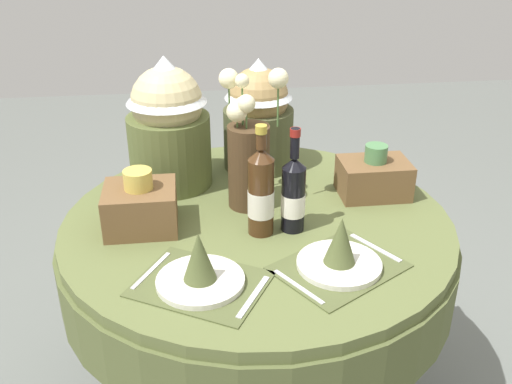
# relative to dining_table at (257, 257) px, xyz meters

# --- Properties ---
(dining_table) EXTENTS (1.29, 1.29, 0.77)m
(dining_table) POSITION_rel_dining_table_xyz_m (0.00, 0.00, 0.00)
(dining_table) COLOR #5B6638
(dining_table) RESTS_ON ground
(place_setting_left) EXTENTS (0.42, 0.39, 0.16)m
(place_setting_left) POSITION_rel_dining_table_xyz_m (-0.20, -0.34, 0.20)
(place_setting_left) COLOR #4E562F
(place_setting_left) RESTS_ON dining_table
(place_setting_right) EXTENTS (0.43, 0.40, 0.16)m
(place_setting_right) POSITION_rel_dining_table_xyz_m (0.19, -0.31, 0.20)
(place_setting_right) COLOR #4E562F
(place_setting_right) RESTS_ON dining_table
(flower_vase) EXTENTS (0.21, 0.17, 0.47)m
(flower_vase) POSITION_rel_dining_table_xyz_m (-0.02, 0.10, 0.34)
(flower_vase) COLOR #47331E
(flower_vase) RESTS_ON dining_table
(wine_bottle_left) EXTENTS (0.08, 0.08, 0.34)m
(wine_bottle_left) POSITION_rel_dining_table_xyz_m (0.10, -0.08, 0.27)
(wine_bottle_left) COLOR black
(wine_bottle_left) RESTS_ON dining_table
(wine_bottle_centre) EXTENTS (0.08, 0.08, 0.35)m
(wine_bottle_centre) POSITION_rel_dining_table_xyz_m (-0.00, -0.09, 0.29)
(wine_bottle_centre) COLOR #422814
(wine_bottle_centre) RESTS_ON dining_table
(gift_tub_back_left) EXTENTS (0.29, 0.29, 0.47)m
(gift_tub_back_left) POSITION_rel_dining_table_xyz_m (-0.28, 0.30, 0.40)
(gift_tub_back_left) COLOR #566033
(gift_tub_back_left) RESTS_ON dining_table
(gift_tub_back_centre) EXTENTS (0.26, 0.26, 0.42)m
(gift_tub_back_centre) POSITION_rel_dining_table_xyz_m (0.06, 0.42, 0.37)
(gift_tub_back_centre) COLOR #474C2D
(gift_tub_back_centre) RESTS_ON dining_table
(woven_basket_side_left) EXTENTS (0.22, 0.20, 0.20)m
(woven_basket_side_left) POSITION_rel_dining_table_xyz_m (-0.37, -0.01, 0.22)
(woven_basket_side_left) COLOR brown
(woven_basket_side_left) RESTS_ON dining_table
(woven_basket_side_right) EXTENTS (0.24, 0.17, 0.19)m
(woven_basket_side_right) POSITION_rel_dining_table_xyz_m (0.42, 0.12, 0.22)
(woven_basket_side_right) COLOR brown
(woven_basket_side_right) RESTS_ON dining_table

